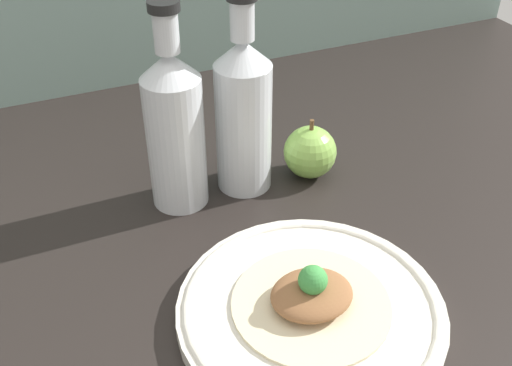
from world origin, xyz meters
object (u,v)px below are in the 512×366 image
plated_food (312,297)px  cider_bottle_right (243,112)px  apple (310,152)px  plate (311,309)px  cider_bottle_left (176,127)px

plated_food → cider_bottle_right: size_ratio=0.62×
apple → cider_bottle_right: bearing=170.1°
plate → apple: (12.76, 24.83, 2.65)cm
plate → plated_food: 2.04cm
plate → cider_bottle_right: size_ratio=1.05×
plated_food → cider_bottle_left: (-6.38, 26.52, 8.45)cm
cider_bottle_right → apple: cider_bottle_right is taller
apple → cider_bottle_left: bearing=174.9°
cider_bottle_right → apple: bearing=-9.9°
apple → plated_food: bearing=-117.2°
plate → plated_food: size_ratio=1.69×
cider_bottle_left → cider_bottle_right: (9.45, 0.00, 0.00)cm
plate → apple: apple is taller
cider_bottle_left → cider_bottle_right: 9.45cm
cider_bottle_right → apple: (9.69, -1.69, -7.84)cm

